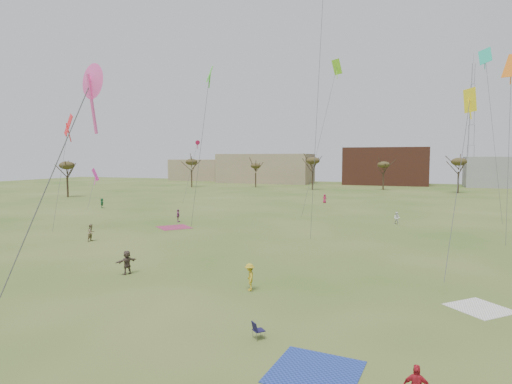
% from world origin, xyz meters
% --- Properties ---
extents(ground, '(260.00, 260.00, 0.00)m').
position_xyz_m(ground, '(0.00, 0.00, 0.00)').
color(ground, '#32561B').
rests_on(ground, ground).
extents(spectator_fore_b, '(0.69, 0.88, 1.79)m').
position_xyz_m(spectator_fore_b, '(-17.59, 9.70, 0.90)').
color(spectator_fore_b, '#8D7C5A').
rests_on(spectator_fore_b, ground).
extents(spectator_fore_c, '(1.18, 1.74, 1.80)m').
position_xyz_m(spectator_fore_c, '(-6.03, 0.42, 0.90)').
color(spectator_fore_c, brown).
rests_on(spectator_fore_c, ground).
extents(flyer_mid_b, '(1.10, 1.33, 1.79)m').
position_xyz_m(flyer_mid_b, '(4.04, -0.03, 0.90)').
color(flyer_mid_b, gold).
rests_on(flyer_mid_b, ground).
extents(spectator_mid_d, '(0.86, 1.10, 1.74)m').
position_xyz_m(spectator_mid_d, '(-15.97, 24.48, 0.87)').
color(spectator_mid_d, '#8F3B7A').
rests_on(spectator_mid_d, ground).
extents(spectator_mid_e, '(0.92, 0.80, 1.63)m').
position_xyz_m(spectator_mid_e, '(11.98, 32.87, 0.81)').
color(spectator_mid_e, white).
rests_on(spectator_mid_e, ground).
extents(flyer_far_a, '(1.37, 1.55, 1.70)m').
position_xyz_m(flyer_far_a, '(-36.88, 34.10, 0.85)').
color(flyer_far_a, '#256F40').
rests_on(flyer_far_a, ground).
extents(flyer_far_b, '(0.98, 0.89, 1.68)m').
position_xyz_m(flyer_far_b, '(-2.24, 55.94, 0.84)').
color(flyer_far_b, '#B91F51').
rests_on(flyer_far_b, ground).
extents(blanket_blue, '(3.80, 3.80, 0.03)m').
position_xyz_m(blanket_blue, '(10.49, -9.14, 0.00)').
color(blanket_blue, '#233C99').
rests_on(blanket_blue, ground).
extents(blanket_cream, '(4.11, 4.11, 0.03)m').
position_xyz_m(blanket_cream, '(17.83, 1.46, 0.00)').
color(blanket_cream, white).
rests_on(blanket_cream, ground).
extents(blanket_plum, '(5.23, 5.23, 0.03)m').
position_xyz_m(blanket_plum, '(-14.11, 20.40, 0.00)').
color(blanket_plum, '#9C3056').
rests_on(blanket_plum, ground).
extents(camp_chair_center, '(0.74, 0.74, 0.87)m').
position_xyz_m(camp_chair_center, '(7.20, -6.94, 0.26)').
color(camp_chair_center, '#18153A').
rests_on(camp_chair_center, ground).
extents(kites_aloft, '(63.58, 58.70, 27.50)m').
position_xyz_m(kites_aloft, '(3.44, 16.16, 19.86)').
color(kites_aloft, blue).
rests_on(kites_aloft, ground).
extents(tree_line, '(117.44, 49.32, 8.91)m').
position_xyz_m(tree_line, '(-2.85, 79.12, 7.09)').
color(tree_line, '#3A2B1E').
rests_on(tree_line, ground).
extents(building_tan, '(32.00, 14.00, 10.00)m').
position_xyz_m(building_tan, '(-35.00, 115.00, 5.00)').
color(building_tan, '#937F60').
rests_on(building_tan, ground).
extents(building_brick, '(26.00, 16.00, 12.00)m').
position_xyz_m(building_brick, '(5.00, 120.00, 6.00)').
color(building_brick, brown).
rests_on(building_brick, ground).
extents(building_grey, '(24.00, 12.00, 9.00)m').
position_xyz_m(building_grey, '(40.00, 118.00, 4.50)').
color(building_grey, gray).
rests_on(building_grey, ground).
extents(building_tan_west, '(20.00, 12.00, 8.00)m').
position_xyz_m(building_tan_west, '(-65.00, 122.00, 4.00)').
color(building_tan_west, '#937F60').
rests_on(building_tan_west, ground).
extents(radio_tower, '(1.51, 1.72, 41.00)m').
position_xyz_m(radio_tower, '(30.00, 125.00, 19.21)').
color(radio_tower, '#9EA3A8').
rests_on(radio_tower, ground).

